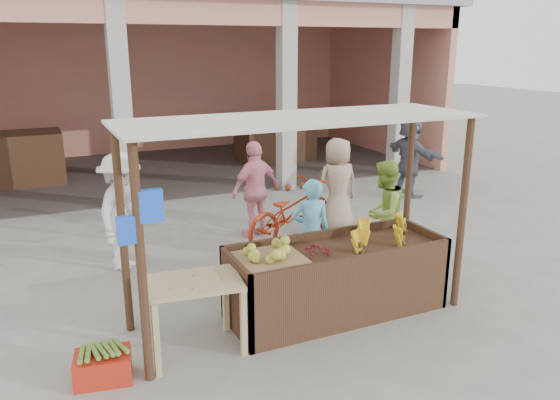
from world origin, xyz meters
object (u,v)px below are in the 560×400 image
vendor_blue (311,228)px  vendor_green (384,211)px  motorcycle (291,211)px  red_crate (103,367)px  fruit_stall (336,282)px  side_table (192,293)px

vendor_blue → vendor_green: 1.25m
motorcycle → vendor_blue: bearing=142.9°
red_crate → motorcycle: 4.33m
red_crate → vendor_blue: (2.89, 1.21, 0.63)m
vendor_green → fruit_stall: bearing=5.9°
vendor_green → motorcycle: 1.66m
vendor_blue → side_table: bearing=42.8°
motorcycle → side_table: bearing=116.5°
fruit_stall → vendor_green: 1.78m
fruit_stall → side_table: 1.83m
vendor_blue → fruit_stall: bearing=95.2°
vendor_blue → red_crate: bearing=36.4°
vendor_blue → motorcycle: vendor_blue is taller
red_crate → vendor_blue: vendor_blue is taller
side_table → motorcycle: motorcycle is taller
vendor_green → motorcycle: (-0.81, 1.42, -0.31)m
fruit_stall → vendor_green: vendor_green is taller
fruit_stall → red_crate: 2.78m
vendor_blue → vendor_green: bearing=-161.6°
red_crate → vendor_green: vendor_green is taller
motorcycle → red_crate: bearing=108.3°
vendor_green → motorcycle: bearing=-91.4°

